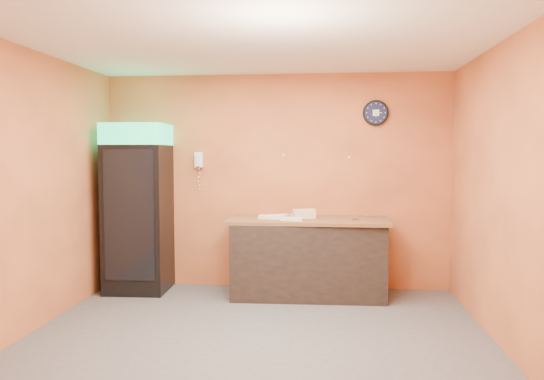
# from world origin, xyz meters

# --- Properties ---
(floor) EXTENTS (4.50, 4.50, 0.00)m
(floor) POSITION_xyz_m (0.00, 0.00, 0.00)
(floor) COLOR #47474C
(floor) RESTS_ON ground
(back_wall) EXTENTS (4.50, 0.02, 2.80)m
(back_wall) POSITION_xyz_m (0.00, 2.00, 1.40)
(back_wall) COLOR orange
(back_wall) RESTS_ON floor
(left_wall) EXTENTS (0.02, 4.00, 2.80)m
(left_wall) POSITION_xyz_m (-2.25, 0.00, 1.40)
(left_wall) COLOR orange
(left_wall) RESTS_ON floor
(right_wall) EXTENTS (0.02, 4.00, 2.80)m
(right_wall) POSITION_xyz_m (2.25, 0.00, 1.40)
(right_wall) COLOR orange
(right_wall) RESTS_ON floor
(ceiling) EXTENTS (4.50, 4.00, 0.02)m
(ceiling) POSITION_xyz_m (0.00, 0.00, 2.80)
(ceiling) COLOR white
(ceiling) RESTS_ON back_wall
(beverage_cooler) EXTENTS (0.78, 0.79, 2.14)m
(beverage_cooler) POSITION_xyz_m (-1.74, 1.60, 1.05)
(beverage_cooler) COLOR black
(beverage_cooler) RESTS_ON floor
(prep_counter) EXTENTS (1.87, 0.88, 0.93)m
(prep_counter) POSITION_xyz_m (0.44, 1.59, 0.46)
(prep_counter) COLOR black
(prep_counter) RESTS_ON floor
(wall_clock) EXTENTS (0.33, 0.06, 0.33)m
(wall_clock) POSITION_xyz_m (1.28, 1.97, 2.29)
(wall_clock) COLOR black
(wall_clock) RESTS_ON back_wall
(wall_phone) EXTENTS (0.11, 0.10, 0.20)m
(wall_phone) POSITION_xyz_m (-1.02, 1.95, 1.68)
(wall_phone) COLOR white
(wall_phone) RESTS_ON back_wall
(butcher_paper) EXTENTS (1.98, 0.87, 0.04)m
(butcher_paper) POSITION_xyz_m (0.44, 1.59, 0.95)
(butcher_paper) COLOR brown
(butcher_paper) RESTS_ON prep_counter
(sub_roll_stack) EXTENTS (0.29, 0.19, 0.12)m
(sub_roll_stack) POSITION_xyz_m (0.39, 1.59, 1.02)
(sub_roll_stack) COLOR #F2E4BC
(sub_roll_stack) RESTS_ON butcher_paper
(wrapped_sandwich_left) EXTENTS (0.32, 0.18, 0.04)m
(wrapped_sandwich_left) POSITION_xyz_m (-0.02, 1.52, 0.99)
(wrapped_sandwich_left) COLOR silver
(wrapped_sandwich_left) RESTS_ON butcher_paper
(wrapped_sandwich_mid) EXTENTS (0.29, 0.16, 0.04)m
(wrapped_sandwich_mid) POSITION_xyz_m (0.25, 1.37, 0.98)
(wrapped_sandwich_mid) COLOR silver
(wrapped_sandwich_mid) RESTS_ON butcher_paper
(wrapped_sandwich_right) EXTENTS (0.33, 0.25, 0.04)m
(wrapped_sandwich_right) POSITION_xyz_m (0.10, 1.61, 0.99)
(wrapped_sandwich_right) COLOR silver
(wrapped_sandwich_right) RESTS_ON butcher_paper
(kitchen_tool) EXTENTS (0.07, 0.07, 0.07)m
(kitchen_tool) POSITION_xyz_m (0.19, 1.56, 1.00)
(kitchen_tool) COLOR silver
(kitchen_tool) RESTS_ON butcher_paper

